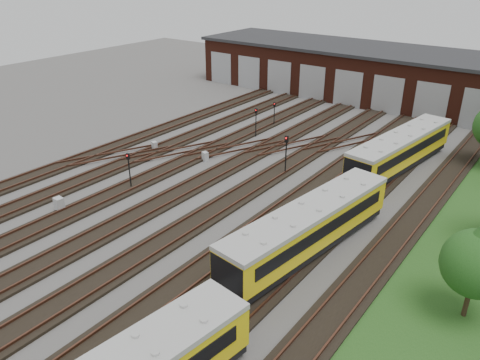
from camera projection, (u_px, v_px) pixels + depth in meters
The scene contains 14 objects.
ground at pixel (161, 222), 32.72m from camera, with size 120.00×120.00×0.00m, color #474442.
track_network at pixel (165, 217), 33.19m from camera, with size 30.40×70.00×0.33m.
maintenance_shed at pixel (383, 74), 60.23m from camera, with size 51.00×12.50×6.35m.
metro_train at pixel (309, 227), 28.62m from camera, with size 4.35×46.27×2.91m.
signal_mast_0 at pixel (129, 166), 36.74m from camera, with size 0.28×0.27×3.02m.
signal_mast_1 at pixel (256, 119), 47.67m from camera, with size 0.28×0.26×2.99m.
signal_mast_2 at pixel (274, 111), 50.87m from camera, with size 0.26×0.25×2.63m.
signal_mast_3 at pixel (286, 150), 39.00m from camera, with size 0.30×0.28×3.51m.
relay_cabinet_0 at pixel (155, 146), 44.85m from camera, with size 0.52×0.43×0.86m, color #B9BBBE.
relay_cabinet_1 at pixel (205, 157), 42.43m from camera, with size 0.53×0.44×0.88m, color #B9BBBE.
relay_cabinet_2 at pixel (59, 205), 33.96m from camera, with size 0.65×0.54×1.09m, color #B9BBBE.
relay_cabinet_3 at pixel (407, 142), 45.46m from camera, with size 0.66×0.55×1.10m, color #B9BBBE.
relay_cabinet_4 at pixel (373, 157), 42.24m from camera, with size 0.59×0.49×0.98m, color #B9BBBE.
tree_4 at pixel (479, 256), 22.60m from camera, with size 3.47×3.47×5.75m.
Camera 1 is at (21.38, -19.30, 16.75)m, focal length 35.00 mm.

